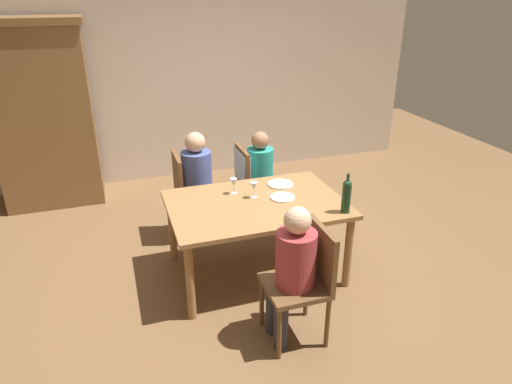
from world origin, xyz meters
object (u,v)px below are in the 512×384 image
wine_glass_centre (234,183)px  dinner_plate_guest_left (280,184)px  armoire_cabinet (43,116)px  handbag (288,210)px  person_man_bearded (200,177)px  chair_near (306,275)px  dining_table (256,211)px  wine_glass_near_left (254,187)px  dinner_plate_host (282,197)px  wine_bottle_tall_green (346,195)px  chair_far_right (249,176)px  person_man_guest (262,171)px  chair_far_left (190,189)px  person_woman_host (292,266)px

wine_glass_centre → dinner_plate_guest_left: size_ratio=0.61×
armoire_cabinet → handbag: bearing=-28.1°
person_man_bearded → dinner_plate_guest_left: bearing=47.4°
chair_near → wine_glass_centre: size_ratio=6.17×
dining_table → wine_glass_near_left: size_ratio=10.34×
dinner_plate_host → dinner_plate_guest_left: 0.30m
wine_bottle_tall_green → handbag: bearing=88.4°
chair_far_right → person_man_guest: bearing=90.0°
dining_table → chair_far_left: size_ratio=1.67×
dinner_plate_guest_left → chair_far_right: bearing=101.3°
armoire_cabinet → handbag: (2.57, -1.37, -0.99)m
chair_far_right → dinner_plate_guest_left: bearing=11.3°
wine_glass_near_left → dinner_plate_guest_left: 0.40m
person_woman_host → wine_glass_near_left: bearing=-2.3°
dining_table → handbag: (0.70, 0.91, -0.54)m
chair_far_left → handbag: 1.21m
dinner_plate_guest_left → handbag: bearing=60.2°
dinner_plate_host → chair_far_left: bearing=127.5°
dinner_plate_host → chair_far_right: bearing=92.0°
person_man_guest → person_man_bearded: bearing=-90.0°
armoire_cabinet → person_man_bearded: size_ratio=1.91×
chair_near → person_woman_host: 0.16m
chair_far_right → wine_bottle_tall_green: wine_bottle_tall_green is taller
person_man_bearded → dinner_plate_host: bearing=32.7°
armoire_cabinet → wine_bottle_tall_green: bearing=-46.8°
dining_table → chair_near: 0.92m
dining_table → handbag: 1.26m
person_woman_host → chair_near: bearing=-90.0°
chair_far_right → handbag: bearing=90.0°
person_man_bearded → wine_bottle_tall_green: person_man_bearded is taller
wine_glass_near_left → handbag: bearing=49.7°
dining_table → wine_glass_near_left: 0.22m
chair_far_left → person_man_guest: size_ratio=0.85×
dinner_plate_host → handbag: dinner_plate_host is taller
dining_table → chair_near: (0.09, -0.91, -0.11)m
dinner_plate_host → wine_glass_centre: bearing=149.0°
chair_far_left → wine_bottle_tall_green: wine_bottle_tall_green is taller
chair_near → handbag: (0.61, 1.82, -0.42)m
person_man_bearded → wine_bottle_tall_green: bearing=36.5°
chair_far_right → person_woman_host: 1.83m
person_man_bearded → person_man_guest: 0.69m
wine_glass_near_left → wine_glass_centre: (-0.15, 0.14, 0.00)m
chair_far_right → wine_glass_centre: 0.79m
person_woman_host → wine_glass_near_left: size_ratio=7.41×
person_woman_host → handbag: (0.72, 1.82, -0.53)m
wine_glass_centre → dinner_plate_guest_left: 0.49m
chair_far_left → dinner_plate_guest_left: chair_far_left is taller
person_man_bearded → wine_glass_centre: 0.71m
dining_table → chair_near: bearing=-84.5°
chair_far_left → person_woman_host: bearing=12.7°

